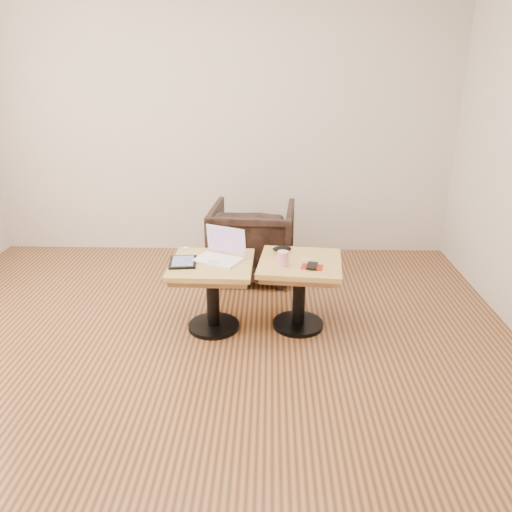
{
  "coord_description": "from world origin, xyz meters",
  "views": [
    {
      "loc": [
        0.49,
        -2.62,
        1.82
      ],
      "look_at": [
        0.39,
        0.59,
        0.57
      ],
      "focal_mm": 35.0,
      "sensor_mm": 36.0,
      "label": 1
    }
  ],
  "objects_px": {
    "laptop": "(221,253)",
    "side_table_left": "(212,279)",
    "armchair": "(252,241)",
    "striped_cup": "(283,258)",
    "side_table_right": "(300,278)"
  },
  "relations": [
    {
      "from": "striped_cup",
      "to": "laptop",
      "type": "bearing_deg",
      "value": 167.17
    },
    {
      "from": "striped_cup",
      "to": "armchair",
      "type": "relative_size",
      "value": 0.14
    },
    {
      "from": "laptop",
      "to": "side_table_left",
      "type": "bearing_deg",
      "value": -110.99
    },
    {
      "from": "side_table_left",
      "to": "armchair",
      "type": "height_order",
      "value": "armchair"
    },
    {
      "from": "side_table_left",
      "to": "side_table_right",
      "type": "bearing_deg",
      "value": 5.05
    },
    {
      "from": "side_table_left",
      "to": "armchair",
      "type": "distance_m",
      "value": 1.01
    },
    {
      "from": "striped_cup",
      "to": "side_table_left",
      "type": "bearing_deg",
      "value": 175.15
    },
    {
      "from": "side_table_left",
      "to": "striped_cup",
      "type": "xyz_separation_m",
      "value": [
        0.49,
        -0.04,
        0.18
      ]
    },
    {
      "from": "laptop",
      "to": "striped_cup",
      "type": "height_order",
      "value": "laptop"
    },
    {
      "from": "side_table_right",
      "to": "striped_cup",
      "type": "height_order",
      "value": "striped_cup"
    },
    {
      "from": "laptop",
      "to": "striped_cup",
      "type": "relative_size",
      "value": 3.77
    },
    {
      "from": "laptop",
      "to": "armchair",
      "type": "relative_size",
      "value": 0.52
    },
    {
      "from": "striped_cup",
      "to": "armchair",
      "type": "distance_m",
      "value": 1.08
    },
    {
      "from": "side_table_right",
      "to": "laptop",
      "type": "xyz_separation_m",
      "value": [
        -0.56,
        0.01,
        0.17
      ]
    },
    {
      "from": "laptop",
      "to": "armchair",
      "type": "height_order",
      "value": "laptop"
    }
  ]
}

